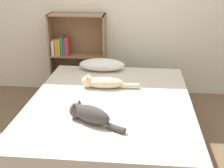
# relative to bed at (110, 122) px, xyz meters

# --- Properties ---
(ground_plane) EXTENTS (8.00, 8.00, 0.00)m
(ground_plane) POSITION_rel_bed_xyz_m (0.00, 0.00, -0.23)
(ground_plane) COLOR brown
(wall_back) EXTENTS (8.00, 0.06, 2.50)m
(wall_back) POSITION_rel_bed_xyz_m (0.00, 1.43, 1.02)
(wall_back) COLOR silver
(wall_back) RESTS_ON ground_plane
(bed) EXTENTS (1.58, 2.08, 0.48)m
(bed) POSITION_rel_bed_xyz_m (0.00, 0.00, 0.00)
(bed) COLOR #333338
(bed) RESTS_ON ground_plane
(pillow) EXTENTS (0.55, 0.28, 0.14)m
(pillow) POSITION_rel_bed_xyz_m (-0.19, 0.87, 0.31)
(pillow) COLOR white
(pillow) RESTS_ON bed
(cat_light) EXTENTS (0.60, 0.17, 0.15)m
(cat_light) POSITION_rel_bed_xyz_m (-0.12, 0.30, 0.30)
(cat_light) COLOR beige
(cat_light) RESTS_ON bed
(cat_dark) EXTENTS (0.49, 0.33, 0.15)m
(cat_dark) POSITION_rel_bed_xyz_m (-0.13, -0.46, 0.31)
(cat_dark) COLOR #47423D
(cat_dark) RESTS_ON bed
(bookshelf) EXTENTS (0.74, 0.26, 1.09)m
(bookshelf) POSITION_rel_bed_xyz_m (-0.60, 1.30, 0.33)
(bookshelf) COLOR #8E6B47
(bookshelf) RESTS_ON ground_plane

